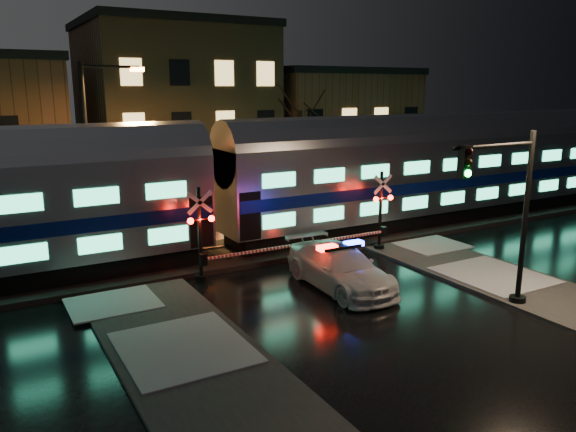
% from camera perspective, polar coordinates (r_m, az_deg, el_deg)
% --- Properties ---
extents(ground, '(120.00, 120.00, 0.00)m').
position_cam_1_polar(ground, '(22.15, 2.96, -6.85)').
color(ground, black).
rests_on(ground, ground).
extents(ballast, '(90.00, 4.20, 0.24)m').
position_cam_1_polar(ballast, '(26.26, -2.92, -3.39)').
color(ballast, black).
rests_on(ballast, ground).
extents(sidewalk_left, '(4.00, 20.00, 0.12)m').
position_cam_1_polar(sidewalk_left, '(14.53, -6.44, -17.89)').
color(sidewalk_left, '#2D2D2D').
rests_on(sidewalk_left, ground).
extents(sidewalk_right, '(4.00, 20.00, 0.12)m').
position_cam_1_polar(sidewalk_right, '(22.46, 26.00, -7.76)').
color(sidewalk_right, '#2D2D2D').
rests_on(sidewalk_right, ground).
extents(building_mid, '(12.00, 11.00, 11.50)m').
position_cam_1_polar(building_mid, '(42.22, -11.44, 10.30)').
color(building_mid, brown).
rests_on(building_mid, ground).
extents(building_right, '(12.00, 10.00, 8.50)m').
position_cam_1_polar(building_right, '(47.59, 4.04, 8.97)').
color(building_right, '#563021').
rests_on(building_right, ground).
extents(train, '(51.00, 3.12, 5.92)m').
position_cam_1_polar(train, '(24.61, -7.75, 3.20)').
color(train, black).
rests_on(train, ballast).
extents(police_car, '(2.37, 5.54, 1.77)m').
position_cam_1_polar(police_car, '(21.51, 5.31, -5.24)').
color(police_car, silver).
rests_on(police_car, ground).
extents(crossing_signal_right, '(5.30, 0.63, 3.75)m').
position_cam_1_polar(crossing_signal_right, '(26.11, 8.85, -0.40)').
color(crossing_signal_right, black).
rests_on(crossing_signal_right, ground).
extents(crossing_signal_left, '(5.35, 0.64, 3.79)m').
position_cam_1_polar(crossing_signal_left, '(22.12, -7.93, -2.75)').
color(crossing_signal_left, black).
rests_on(crossing_signal_left, ground).
extents(traffic_light, '(3.95, 0.71, 6.10)m').
position_cam_1_polar(traffic_light, '(19.99, 21.38, -0.23)').
color(traffic_light, black).
rests_on(traffic_light, ground).
extents(streetlight, '(2.88, 0.30, 8.62)m').
position_cam_1_polar(streetlight, '(27.11, -19.16, 6.88)').
color(streetlight, black).
rests_on(streetlight, ground).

